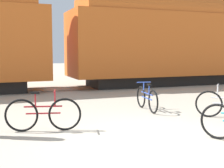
% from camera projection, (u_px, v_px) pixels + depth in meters
% --- Properties ---
extents(ground_plane, '(80.00, 80.00, 0.00)m').
position_uv_depth(ground_plane, '(150.00, 141.00, 6.45)').
color(ground_plane, '#B2A893').
extents(freight_train, '(27.46, 2.88, 5.17)m').
position_uv_depth(freight_train, '(59.00, 32.00, 14.77)').
color(freight_train, black).
rests_on(freight_train, ground_plane).
extents(rail_near, '(39.46, 0.07, 0.01)m').
position_uv_depth(rail_near, '(63.00, 91.00, 14.39)').
color(rail_near, '#4C4238').
rests_on(rail_near, ground_plane).
extents(rail_far, '(39.46, 0.07, 0.01)m').
position_uv_depth(rail_far, '(57.00, 87.00, 15.73)').
color(rail_far, '#4C4238').
rests_on(rail_far, ground_plane).
extents(bicycle_maroon, '(1.70, 0.53, 0.95)m').
position_uv_depth(bicycle_maroon, '(43.00, 114.00, 7.17)').
color(bicycle_maroon, black).
rests_on(bicycle_maroon, ground_plane).
extents(bicycle_blue, '(0.46, 1.70, 0.87)m').
position_uv_depth(bicycle_blue, '(147.00, 98.00, 9.69)').
color(bicycle_blue, black).
rests_on(bicycle_blue, ground_plane).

